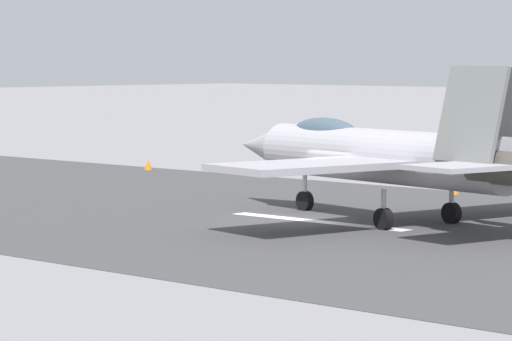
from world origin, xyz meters
TOP-DOWN VIEW (x-y plane):
  - ground_plane at (0.00, 0.00)m, footprint 400.00×400.00m
  - runway_strip at (-0.02, 0.00)m, footprint 240.00×26.00m
  - fighter_jet at (-2.12, -1.64)m, footprint 16.78×15.25m
  - marker_cone_mid at (2.02, -11.83)m, footprint 0.44×0.44m
  - marker_cone_far at (21.57, -11.83)m, footprint 0.44×0.44m

SIDE VIEW (x-z plane):
  - ground_plane at x=0.00m, z-range 0.00..0.00m
  - runway_strip at x=-0.02m, z-range 0.00..0.02m
  - marker_cone_mid at x=2.02m, z-range 0.00..0.55m
  - marker_cone_far at x=21.57m, z-range 0.00..0.55m
  - fighter_jet at x=-2.12m, z-range -0.38..5.26m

